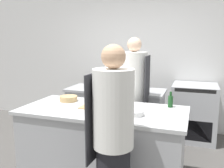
{
  "coord_description": "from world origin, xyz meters",
  "views": [
    {
      "loc": [
        1.06,
        -2.76,
        1.75
      ],
      "look_at": [
        0.0,
        0.35,
        1.16
      ],
      "focal_mm": 40.0,
      "sensor_mm": 36.0,
      "label": 1
    }
  ],
  "objects": [
    {
      "name": "bottle_olive_oil",
      "position": [
        0.14,
        -0.15,
        1.03
      ],
      "size": [
        0.07,
        0.07,
        0.28
      ],
      "color": "#B2A84C",
      "rests_on": "prep_counter"
    },
    {
      "name": "bottle_vinegar",
      "position": [
        0.07,
        -0.33,
        1.0
      ],
      "size": [
        0.08,
        0.08,
        0.22
      ],
      "color": "silver",
      "rests_on": "prep_counter"
    },
    {
      "name": "chef_at_stove",
      "position": [
        0.19,
        0.8,
        0.89
      ],
      "size": [
        0.41,
        0.39,
        1.78
      ],
      "rotation": [
        0.0,
        0.0,
        -1.56
      ],
      "color": "black",
      "rests_on": "ground_plane"
    },
    {
      "name": "prep_counter",
      "position": [
        0.0,
        0.0,
        0.46
      ],
      "size": [
        2.02,
        0.95,
        0.91
      ],
      "color": "#A8AAAF",
      "rests_on": "ground_plane"
    },
    {
      "name": "bowl_prep_small",
      "position": [
        0.42,
        -0.13,
        0.94
      ],
      "size": [
        0.22,
        0.22,
        0.06
      ],
      "color": "white",
      "rests_on": "prep_counter"
    },
    {
      "name": "cutting_board",
      "position": [
        -0.09,
        0.02,
        0.92
      ],
      "size": [
        0.39,
        0.23,
        0.01
      ],
      "color": "tan",
      "rests_on": "prep_counter"
    },
    {
      "name": "oven_range",
      "position": [
        1.06,
        1.72,
        0.49
      ],
      "size": [
        0.75,
        0.72,
        0.98
      ],
      "color": "#A8AAAF",
      "rests_on": "ground_plane"
    },
    {
      "name": "bowl_mixing_large",
      "position": [
        -0.59,
        0.21,
        0.95
      ],
      "size": [
        0.24,
        0.24,
        0.07
      ],
      "color": "tan",
      "rests_on": "prep_counter"
    },
    {
      "name": "chef_at_prep_near",
      "position": [
        0.38,
        -0.73,
        0.86
      ],
      "size": [
        0.39,
        0.37,
        1.71
      ],
      "rotation": [
        0.0,
        0.0,
        1.53
      ],
      "color": "black",
      "rests_on": "ground_plane"
    },
    {
      "name": "pass_counter",
      "position": [
        -0.24,
        1.22,
        0.46
      ],
      "size": [
        1.68,
        0.65,
        0.91
      ],
      "color": "#A8AAAF",
      "rests_on": "ground_plane"
    },
    {
      "name": "bottle_wine",
      "position": [
        0.77,
        0.35,
        0.99
      ],
      "size": [
        0.06,
        0.06,
        0.2
      ],
      "color": "#19471E",
      "rests_on": "prep_counter"
    },
    {
      "name": "wall_back",
      "position": [
        0.0,
        2.13,
        1.4
      ],
      "size": [
        8.0,
        0.06,
        2.8
      ],
      "color": "silver",
      "rests_on": "ground_plane"
    }
  ]
}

